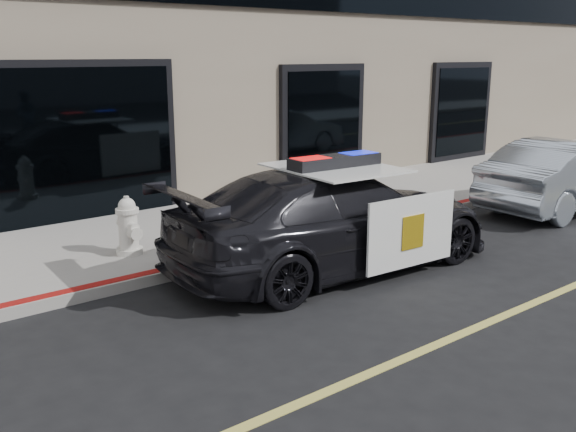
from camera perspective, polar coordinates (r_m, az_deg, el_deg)
ground at (r=7.07m, az=13.30°, el=-11.00°), size 120.00×120.00×0.00m
sidewalk_n at (r=10.84m, az=-8.91°, el=-1.41°), size 60.00×3.50×0.15m
police_car at (r=9.00m, az=4.13°, el=-0.21°), size 2.65×5.21×1.62m
silver_sedan at (r=13.55m, az=23.74°, el=3.35°), size 1.74×4.28×1.38m
fire_hydrant at (r=9.48m, az=-14.00°, el=-0.97°), size 0.39×0.54×0.85m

